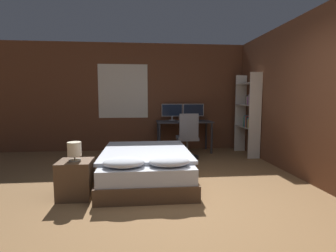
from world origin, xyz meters
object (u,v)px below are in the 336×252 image
at_px(computer_mouse, 197,121).
at_px(bedside_lamp, 74,150).
at_px(office_chair, 188,140).
at_px(monitor_right, 193,111).
at_px(nightstand, 76,179).
at_px(keyboard, 186,121).
at_px(bookshelf, 249,112).
at_px(bed, 146,166).
at_px(monitor_left, 172,111).
at_px(desk, 184,125).

bearing_deg(computer_mouse, bedside_lamp, -130.46).
bearing_deg(office_chair, monitor_right, 71.54).
distance_m(nightstand, keyboard, 3.28).
bearing_deg(bedside_lamp, bookshelf, 33.99).
distance_m(bedside_lamp, monitor_right, 3.77).
bearing_deg(nightstand, bedside_lamp, -90.00).
bearing_deg(monitor_right, computer_mouse, -91.16).
bearing_deg(monitor_right, bedside_lamp, -126.16).
xyz_separation_m(keyboard, bookshelf, (1.42, -0.32, 0.24)).
relative_size(bedside_lamp, computer_mouse, 3.63).
distance_m(bed, nightstand, 1.15).
relative_size(monitor_left, computer_mouse, 7.56).
xyz_separation_m(keyboard, computer_mouse, (0.27, 0.00, 0.01)).
bearing_deg(nightstand, desk, 55.35).
distance_m(bed, monitor_right, 2.82).
bearing_deg(desk, bed, -114.12).
relative_size(bedside_lamp, bookshelf, 0.13).
distance_m(keyboard, computer_mouse, 0.27).
distance_m(desk, office_chair, 0.75).
xyz_separation_m(monitor_right, keyboard, (-0.28, -0.44, -0.23)).
height_order(bed, bedside_lamp, bedside_lamp).
bearing_deg(keyboard, bookshelf, -12.58).
distance_m(nightstand, bookshelf, 4.13).
distance_m(bedside_lamp, desk, 3.41).
xyz_separation_m(monitor_left, computer_mouse, (0.54, -0.44, -0.22)).
bearing_deg(desk, monitor_left, 140.89).
height_order(bedside_lamp, keyboard, keyboard).
bearing_deg(computer_mouse, nightstand, -130.46).
height_order(bed, keyboard, keyboard).
bearing_deg(monitor_right, keyboard, -121.79).
bearing_deg(desk, keyboard, -90.00).
relative_size(desk, monitor_left, 2.56).
xyz_separation_m(monitor_right, bookshelf, (1.15, -0.76, 0.00)).
height_order(nightstand, desk, desk).
relative_size(nightstand, monitor_right, 0.96).
distance_m(office_chair, bookshelf, 1.59).
xyz_separation_m(nightstand, desk, (1.94, 2.81, 0.42)).
xyz_separation_m(nightstand, monitor_right, (2.21, 3.03, 0.76)).
distance_m(monitor_left, computer_mouse, 0.74).
distance_m(computer_mouse, bookshelf, 1.22).
height_order(nightstand, keyboard, keyboard).
bearing_deg(nightstand, office_chair, 47.82).
bearing_deg(computer_mouse, bookshelf, -15.35).
bearing_deg(bedside_lamp, monitor_right, 53.84).
xyz_separation_m(desk, monitor_right, (0.28, 0.22, 0.34)).
distance_m(bedside_lamp, keyboard, 3.23).
distance_m(bedside_lamp, computer_mouse, 3.40).
bearing_deg(monitor_left, keyboard, -58.21).
xyz_separation_m(nightstand, monitor_left, (1.66, 3.03, 0.76)).
distance_m(monitor_left, monitor_right, 0.55).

